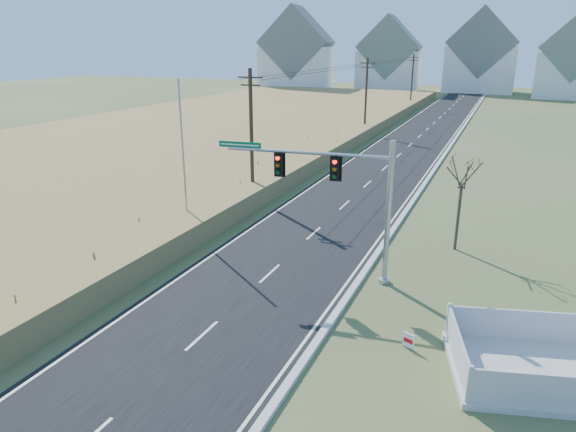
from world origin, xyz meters
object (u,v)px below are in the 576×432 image
(fence_enclosure, at_px, (547,370))
(open_sign, at_px, (408,340))
(bare_tree, at_px, (463,171))
(traffic_signal_mast, at_px, (348,194))
(flagpole, at_px, (184,174))

(fence_enclosure, bearing_deg, open_sign, 165.46)
(fence_enclosure, xyz_separation_m, bare_tree, (-4.01, 10.46, 4.03))
(traffic_signal_mast, height_order, open_sign, traffic_signal_mast)
(traffic_signal_mast, relative_size, flagpole, 0.95)
(flagpole, bearing_deg, fence_enclosure, -20.86)
(open_sign, height_order, flagpole, flagpole)
(fence_enclosure, bearing_deg, traffic_signal_mast, 135.21)
(open_sign, relative_size, bare_tree, 0.11)
(bare_tree, bearing_deg, traffic_signal_mast, -127.56)
(fence_enclosure, xyz_separation_m, flagpole, (-18.80, 7.16, 3.21))
(traffic_signal_mast, xyz_separation_m, bare_tree, (4.39, 5.71, 0.19))
(fence_enclosure, relative_size, flagpole, 0.80)
(bare_tree, bearing_deg, flagpole, -167.44)
(fence_enclosure, height_order, bare_tree, bare_tree)
(traffic_signal_mast, distance_m, open_sign, 7.26)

